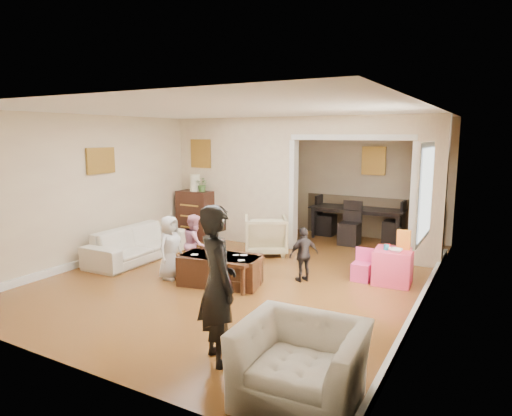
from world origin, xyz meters
The scene contains 27 objects.
floor centered at (0.00, 0.00, 0.00)m, with size 7.00×7.00×0.00m, color brown.
partition_left centered at (-1.38, 1.80, 1.30)m, with size 2.75×0.18×2.60m, color beige.
partition_right centered at (2.48, 1.80, 1.30)m, with size 0.55×0.18×2.60m, color beige.
partition_header centered at (1.10, 1.80, 2.42)m, with size 2.22×0.18×0.35m, color beige.
window_pane centered at (2.73, -0.40, 1.55)m, with size 0.03×0.95×1.10m, color white.
framed_art_partition centered at (-2.20, 1.70, 1.85)m, with size 0.45×0.03×0.55m, color brown.
framed_art_sofa_wall centered at (-2.71, -0.60, 1.80)m, with size 0.03×0.55×0.40m, color brown.
framed_art_alcove centered at (1.10, 3.44, 1.70)m, with size 0.45×0.03×0.55m, color brown.
sofa centered at (-2.18, -0.33, 0.29)m, with size 2.00×0.78×0.59m, color silver.
armchair_back centered at (-0.31, 1.15, 0.37)m, with size 0.78×0.81×0.73m, color #C3B288.
armchair_front centered at (2.17, -2.92, 0.34)m, with size 1.04×0.91×0.68m, color silver.
dresser centered at (-2.25, 1.53, 0.53)m, with size 0.76×0.43×1.05m, color black.
table_lamp centered at (-2.25, 1.53, 1.23)m, with size 0.22×0.22×0.36m, color beige.
potted_plant centered at (-2.05, 1.53, 1.20)m, with size 0.28×0.24×0.31m, color #466C30.
coffee_table centered at (-0.09, -0.74, 0.22)m, with size 1.20×0.60×0.45m, color #3B1F12.
coffee_cup centered at (0.01, -0.79, 0.49)m, with size 0.09×0.09×0.09m, color white.
play_table centered at (2.19, 0.57, 0.26)m, with size 0.55×0.55×0.53m, color #FF4373.
cereal_box centered at (2.31, 0.67, 0.68)m, with size 0.20×0.07×0.30m, color gold.
cyan_cup centered at (2.09, 0.52, 0.57)m, with size 0.08×0.08×0.08m, color #2599BA.
toy_block centered at (2.07, 0.69, 0.55)m, with size 0.08×0.06×0.05m, color red.
play_bowl centered at (2.24, 0.45, 0.55)m, with size 0.21×0.21×0.05m, color white.
dining_table centered at (0.87, 3.26, 0.35)m, with size 1.99×1.11×0.70m, color black.
adult_person centered at (1.17, -2.68, 0.80)m, with size 0.58×0.38×1.60m, color black.
child_kneel_a centered at (-0.94, -0.89, 0.50)m, with size 0.49×0.32×1.01m, color silver.
child_kneel_b centered at (-0.79, -0.44, 0.49)m, with size 0.47×0.37×0.97m, color pink.
child_toddler centered at (0.96, 0.01, 0.43)m, with size 0.50×0.21×0.85m, color black.
craft_papers centered at (-0.09, -0.74, 0.45)m, with size 0.91×0.52×0.00m.
Camera 1 is at (3.53, -6.15, 2.26)m, focal length 31.09 mm.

